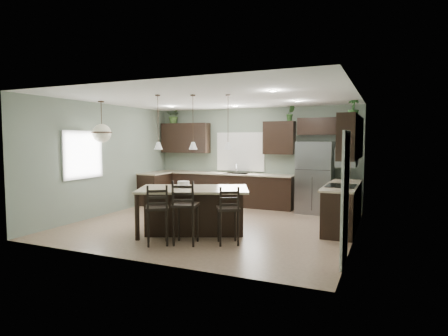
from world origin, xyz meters
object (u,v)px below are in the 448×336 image
(kitchen_island, at_px, (194,211))
(bar_stool_right, at_px, (228,215))
(plant_back_left, at_px, (174,116))
(bar_stool_left, at_px, (157,215))
(bar_stool_center, at_px, (186,212))
(refrigerator, at_px, (315,177))
(serving_dish, at_px, (184,185))

(kitchen_island, xyz_separation_m, bar_stool_right, (0.96, -0.46, 0.07))
(bar_stool_right, height_order, plant_back_left, plant_back_left)
(bar_stool_left, relative_size, bar_stool_center, 0.93)
(refrigerator, bearing_deg, kitchen_island, -120.89)
(serving_dish, bearing_deg, plant_back_left, 123.79)
(refrigerator, xyz_separation_m, kitchen_island, (-1.87, -3.13, -0.46))
(bar_stool_center, xyz_separation_m, bar_stool_right, (0.71, 0.31, -0.06))
(serving_dish, height_order, plant_back_left, plant_back_left)
(bar_stool_left, height_order, bar_stool_right, bar_stool_left)
(refrigerator, relative_size, bar_stool_center, 1.56)
(kitchen_island, distance_m, plant_back_left, 4.73)
(bar_stool_left, xyz_separation_m, plant_back_left, (-2.30, 4.39, 2.09))
(refrigerator, distance_m, bar_stool_right, 3.73)
(refrigerator, xyz_separation_m, serving_dish, (-2.06, -3.21, 0.07))
(bar_stool_right, bearing_deg, serving_dish, 131.20)
(bar_stool_center, distance_m, plant_back_left, 5.39)
(kitchen_island, relative_size, serving_dish, 9.08)
(serving_dish, xyz_separation_m, bar_stool_left, (-0.02, -0.93, -0.44))
(bar_stool_center, bearing_deg, plant_back_left, 108.15)
(bar_stool_right, bearing_deg, bar_stool_left, 174.70)
(refrigerator, height_order, bar_stool_center, refrigerator)
(kitchen_island, bearing_deg, refrigerator, 35.71)
(bar_stool_left, xyz_separation_m, bar_stool_right, (1.16, 0.54, -0.02))
(serving_dish, relative_size, bar_stool_left, 0.22)
(kitchen_island, bearing_deg, bar_stool_right, -49.01)
(plant_back_left, bearing_deg, refrigerator, -3.26)
(bar_stool_left, bearing_deg, serving_dish, 54.42)
(serving_dish, distance_m, bar_stool_center, 0.92)
(refrigerator, bearing_deg, bar_stool_center, -112.48)
(serving_dish, relative_size, plant_back_left, 0.50)
(bar_stool_left, distance_m, bar_stool_center, 0.51)
(refrigerator, distance_m, bar_stool_center, 4.24)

